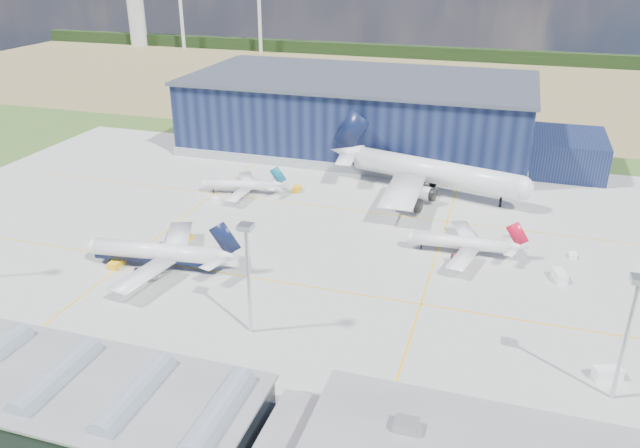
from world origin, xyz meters
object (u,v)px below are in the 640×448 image
(airliner_widebody, at_px, (436,160))
(gse_van_c, at_px, (608,374))
(car_a, at_px, (174,379))
(gse_cart_b, at_px, (216,200))
(hangar, at_px, (367,117))
(light_mast_east, at_px, (630,319))
(gse_tug_b, at_px, (187,238))
(gse_tug_c, at_px, (297,189))
(gse_tug_a, at_px, (116,264))
(car_b, at_px, (347,415))
(light_mast_center, at_px, (247,261))
(airliner_red, at_px, (461,236))
(gse_cart_a, at_px, (573,256))
(airliner_regional, at_px, (240,180))
(airliner_navy, at_px, (155,243))
(gse_van_b, at_px, (559,276))

(airliner_widebody, relative_size, gse_van_c, 13.96)
(car_a, bearing_deg, gse_cart_b, 24.96)
(hangar, bearing_deg, light_mast_east, -59.95)
(gse_tug_b, relative_size, gse_tug_c, 0.84)
(gse_tug_a, distance_m, car_b, 72.80)
(gse_van_c, distance_m, car_b, 46.68)
(car_b, bearing_deg, gse_van_c, -60.52)
(light_mast_center, xyz_separation_m, airliner_widebody, (23.33, 85.00, -4.71))
(airliner_widebody, height_order, gse_tug_c, airliner_widebody)
(airliner_red, height_order, gse_tug_a, airliner_red)
(gse_cart_b, bearing_deg, gse_cart_a, -64.44)
(airliner_regional, height_order, gse_tug_b, airliner_regional)
(airliner_navy, distance_m, gse_tug_b, 16.18)
(gse_van_b, height_order, gse_van_c, gse_van_c)
(airliner_navy, xyz_separation_m, airliner_regional, (-1.23, 49.44, -1.92))
(light_mast_center, relative_size, car_b, 5.78)
(airliner_navy, height_order, gse_tug_a, airliner_navy)
(gse_cart_b, relative_size, car_b, 0.75)
(gse_tug_c, bearing_deg, light_mast_east, -46.20)
(gse_tug_a, relative_size, car_b, 0.98)
(light_mast_east, xyz_separation_m, gse_cart_b, (-101.59, 59.08, -14.78))
(gse_cart_a, bearing_deg, airliner_navy, -162.62)
(airliner_regional, bearing_deg, airliner_red, 148.74)
(hangar, relative_size, gse_cart_b, 48.35)
(hangar, bearing_deg, airliner_navy, -102.71)
(gse_cart_b, bearing_deg, light_mast_east, -90.72)
(hangar, bearing_deg, gse_tug_c, -100.69)
(gse_tug_c, distance_m, gse_cart_b, 25.01)
(gse_van_c, bearing_deg, gse_van_b, -10.64)
(gse_cart_b, bearing_deg, gse_tug_b, -140.23)
(light_mast_center, relative_size, gse_tug_b, 7.58)
(gse_tug_a, relative_size, gse_tug_c, 1.08)
(light_mast_center, height_order, gse_cart_a, light_mast_center)
(airliner_regional, xyz_separation_m, gse_tug_a, (-8.14, -52.37, -3.53))
(gse_van_b, bearing_deg, car_b, -135.92)
(light_mast_east, relative_size, gse_tug_c, 6.37)
(gse_tug_b, height_order, gse_van_b, gse_van_b)
(airliner_red, distance_m, car_a, 76.69)
(airliner_widebody, bearing_deg, gse_van_b, -37.75)
(gse_tug_a, distance_m, gse_van_c, 105.83)
(airliner_red, xyz_separation_m, car_a, (-41.73, -64.19, -4.25))
(airliner_regional, relative_size, gse_tug_c, 7.38)
(light_mast_center, height_order, gse_van_b, light_mast_center)
(car_b, bearing_deg, gse_van_b, -30.65)
(airliner_regional, bearing_deg, gse_cart_b, 50.17)
(gse_tug_a, bearing_deg, airliner_widebody, 46.54)
(airliner_regional, xyz_separation_m, gse_tug_b, (0.63, -34.28, -3.69))
(gse_cart_b, relative_size, car_a, 0.93)
(light_mast_center, relative_size, gse_tug_a, 5.89)
(light_mast_center, relative_size, gse_van_c, 4.88)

